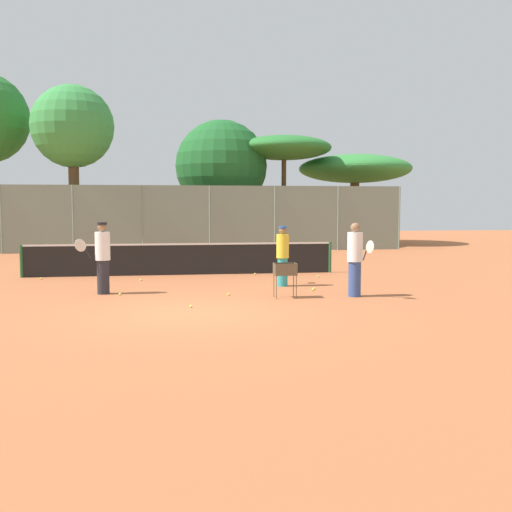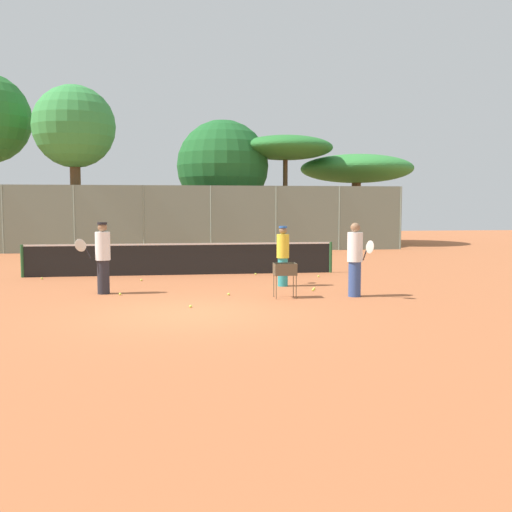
% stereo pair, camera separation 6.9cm
% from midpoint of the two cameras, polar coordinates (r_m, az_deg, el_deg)
% --- Properties ---
extents(ground_plane, '(80.00, 80.00, 0.00)m').
position_cam_midpoint_polar(ground_plane, '(13.11, -6.27, -5.47)').
color(ground_plane, '#B26038').
extents(tennis_net, '(10.42, 0.10, 1.07)m').
position_cam_midpoint_polar(tennis_net, '(20.31, -6.97, -0.23)').
color(tennis_net, '#26592D').
rests_on(tennis_net, ground_plane).
extents(back_fence, '(23.66, 0.08, 3.35)m').
position_cam_midpoint_polar(back_fence, '(30.49, -7.40, 3.55)').
color(back_fence, gray).
rests_on(back_fence, ground_plane).
extents(tree_0, '(5.35, 5.35, 6.25)m').
position_cam_midpoint_polar(tree_0, '(34.32, 2.88, 10.20)').
color(tree_0, brown).
rests_on(tree_0, ground_plane).
extents(tree_1, '(4.22, 4.22, 8.50)m').
position_cam_midpoint_polar(tree_1, '(32.84, -16.88, 11.59)').
color(tree_1, brown).
rests_on(tree_1, ground_plane).
extents(tree_2, '(6.82, 6.82, 5.41)m').
position_cam_midpoint_polar(tree_2, '(37.24, 9.61, 8.13)').
color(tree_2, brown).
rests_on(tree_2, ground_plane).
extents(tree_4, '(5.16, 5.16, 7.13)m').
position_cam_midpoint_polar(tree_4, '(34.14, -3.12, 8.53)').
color(tree_4, brown).
rests_on(tree_4, ground_plane).
extents(player_white_outfit, '(0.36, 0.92, 1.74)m').
position_cam_midpoint_polar(player_white_outfit, '(17.33, 2.68, 0.09)').
color(player_white_outfit, teal).
rests_on(player_white_outfit, ground_plane).
extents(player_red_cap, '(0.95, 0.39, 1.90)m').
position_cam_midpoint_polar(player_red_cap, '(16.29, -14.28, -0.08)').
color(player_red_cap, '#26262D').
rests_on(player_red_cap, ground_plane).
extents(player_yellow_shirt, '(0.50, 0.91, 1.90)m').
position_cam_midpoint_polar(player_yellow_shirt, '(15.53, 9.54, -0.27)').
color(player_yellow_shirt, '#334C8C').
rests_on(player_yellow_shirt, ground_plane).
extents(ball_cart, '(0.56, 0.41, 0.88)m').
position_cam_midpoint_polar(ball_cart, '(15.15, 2.87, -1.54)').
color(ball_cart, brown).
rests_on(ball_cart, ground_plane).
extents(tennis_ball_0, '(0.07, 0.07, 0.07)m').
position_cam_midpoint_polar(tennis_ball_0, '(15.64, -2.49, -3.64)').
color(tennis_ball_0, '#D1E54C').
rests_on(tennis_ball_0, ground_plane).
extents(tennis_ball_1, '(0.07, 0.07, 0.07)m').
position_cam_midpoint_polar(tennis_ball_1, '(20.12, -19.62, -2.03)').
color(tennis_ball_1, '#D1E54C').
rests_on(tennis_ball_1, ground_plane).
extents(tennis_ball_2, '(0.07, 0.07, 0.07)m').
position_cam_midpoint_polar(tennis_ball_2, '(18.90, -10.76, -2.26)').
color(tennis_ball_2, '#D1E54C').
rests_on(tennis_ball_2, ground_plane).
extents(tennis_ball_3, '(0.07, 0.07, 0.07)m').
position_cam_midpoint_polar(tennis_ball_3, '(13.83, -6.11, -4.78)').
color(tennis_ball_3, '#D1E54C').
rests_on(tennis_ball_3, ground_plane).
extents(tennis_ball_4, '(0.07, 0.07, 0.07)m').
position_cam_midpoint_polar(tennis_ball_4, '(16.04, -12.69, -3.55)').
color(tennis_ball_4, '#D1E54C').
rests_on(tennis_ball_4, ground_plane).
extents(tennis_ball_5, '(0.07, 0.07, 0.07)m').
position_cam_midpoint_polar(tennis_ball_5, '(20.19, 0.06, -1.72)').
color(tennis_ball_5, '#D1E54C').
rests_on(tennis_ball_5, ground_plane).
extents(tennis_ball_6, '(0.07, 0.07, 0.07)m').
position_cam_midpoint_polar(tennis_ball_6, '(19.67, 6.08, -1.92)').
color(tennis_ball_6, '#D1E54C').
rests_on(tennis_ball_6, ground_plane).
extents(tennis_ball_7, '(0.07, 0.07, 0.07)m').
position_cam_midpoint_polar(tennis_ball_7, '(16.49, 5.58, -3.22)').
color(tennis_ball_7, '#D1E54C').
rests_on(tennis_ball_7, ground_plane).
extents(tennis_ball_8, '(0.07, 0.07, 0.07)m').
position_cam_midpoint_polar(tennis_ball_8, '(16.73, 5.68, -3.11)').
color(tennis_ball_8, '#D1E54C').
rests_on(tennis_ball_8, ground_plane).
extents(parked_car, '(4.20, 1.70, 1.60)m').
position_cam_midpoint_polar(parked_car, '(35.22, -18.56, 1.86)').
color(parked_car, '#3F4C8C').
rests_on(parked_car, ground_plane).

